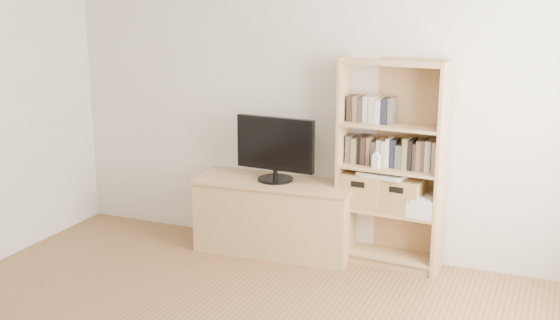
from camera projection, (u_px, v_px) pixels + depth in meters
The scene contains 11 objects.
back_wall at pixel (320, 93), 5.62m from camera, with size 4.50×0.02×2.60m, color beige.
tv_stand at pixel (275, 217), 5.76m from camera, with size 1.27×0.48×0.58m, color tan.
bookshelf at pixel (391, 165), 5.37m from camera, with size 0.81×0.29×1.61m, color tan.
television at pixel (275, 149), 5.61m from camera, with size 0.67×0.05×0.52m, color black.
books_row_mid at pixel (392, 151), 5.36m from camera, with size 0.88×0.17×0.24m, color #55524A.
books_row_upper at pixel (371, 109), 5.36m from camera, with size 0.37×0.14×0.20m, color #55524A.
baby_monitor at pixel (376, 161), 5.32m from camera, with size 0.06×0.04×0.11m, color white.
basket_left at pixel (363, 189), 5.51m from camera, with size 0.33×0.27×0.27m, color #A07F48.
basket_right at pixel (402, 195), 5.38m from camera, with size 0.32×0.27×0.27m, color #A07F48.
laptop at pixel (384, 174), 5.40m from camera, with size 0.36×0.25×0.03m, color white.
magazine_stack at pixel (425, 206), 5.31m from camera, with size 0.20×0.29×0.13m, color beige.
Camera 1 is at (1.85, -2.77, 2.14)m, focal length 45.00 mm.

